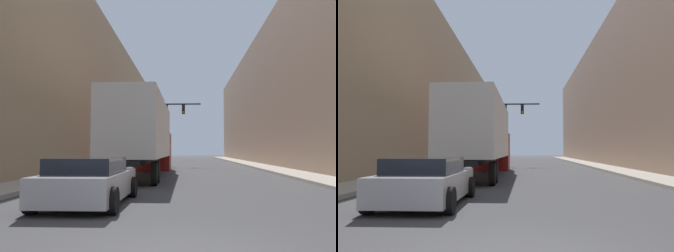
% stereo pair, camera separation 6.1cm
% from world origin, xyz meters
% --- Properties ---
extents(sidewalk_right, '(2.08, 80.00, 0.15)m').
position_xyz_m(sidewalk_right, '(6.45, 30.00, 0.07)').
color(sidewalk_right, '#B2A899').
rests_on(sidewalk_right, ground).
extents(sidewalk_left, '(2.08, 80.00, 0.15)m').
position_xyz_m(sidewalk_left, '(-6.45, 30.00, 0.07)').
color(sidewalk_left, '#B2A899').
rests_on(sidewalk_left, ground).
extents(building_right, '(6.00, 80.00, 13.67)m').
position_xyz_m(building_right, '(10.49, 30.00, 6.83)').
color(building_right, '#997A66').
rests_on(building_right, ground).
extents(building_left, '(6.00, 80.00, 13.90)m').
position_xyz_m(building_left, '(-10.49, 30.00, 6.95)').
color(building_left, tan).
rests_on(building_left, ground).
extents(semi_truck, '(2.54, 14.56, 4.13)m').
position_xyz_m(semi_truck, '(-2.42, 16.43, 2.32)').
color(semi_truck, silver).
rests_on(semi_truck, ground).
extents(sedan_car, '(2.13, 4.50, 1.27)m').
position_xyz_m(sedan_car, '(-2.61, 5.14, 0.62)').
color(sedan_car, '#B7B7BC').
rests_on(sedan_car, ground).
extents(traffic_signal_gantry, '(6.77, 0.35, 6.23)m').
position_xyz_m(traffic_signal_gantry, '(-3.42, 31.11, 4.48)').
color(traffic_signal_gantry, black).
rests_on(traffic_signal_gantry, ground).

